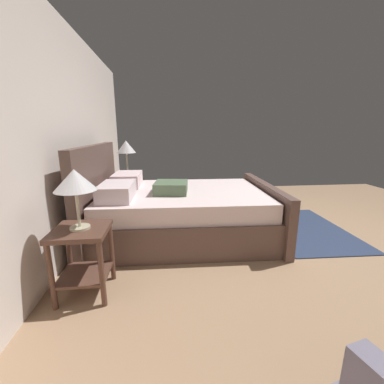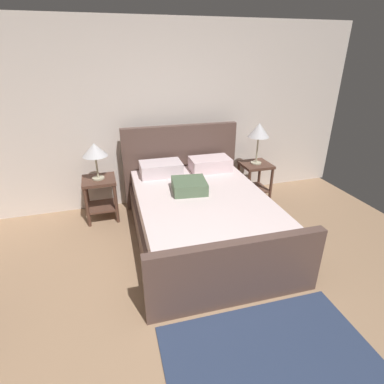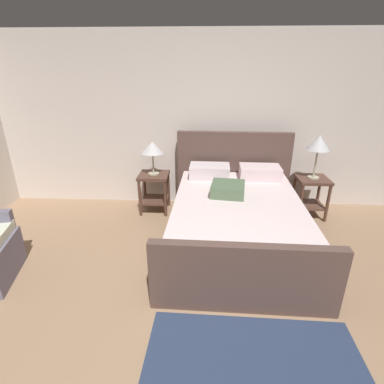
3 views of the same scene
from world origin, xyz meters
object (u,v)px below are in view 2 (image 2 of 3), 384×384
(table_lamp_right, at_px, (259,131))
(nightstand_right, at_px, (255,175))
(table_lamp_left, at_px, (95,151))
(bed, at_px, (200,213))
(nightstand_left, at_px, (100,192))

(table_lamp_right, bearing_deg, nightstand_right, -99.46)
(nightstand_right, distance_m, table_lamp_left, 2.41)
(nightstand_right, xyz_separation_m, table_lamp_right, (0.00, 0.00, 0.70))
(bed, xyz_separation_m, table_lamp_left, (-1.17, 0.87, 0.65))
(nightstand_left, bearing_deg, table_lamp_left, 110.56)
(bed, height_order, table_lamp_right, table_lamp_right)
(bed, distance_m, nightstand_right, 1.42)
(bed, bearing_deg, table_lamp_left, 143.15)
(bed, distance_m, table_lamp_right, 1.61)
(nightstand_right, height_order, nightstand_left, same)
(nightstand_right, relative_size, table_lamp_left, 1.21)
(bed, relative_size, nightstand_left, 3.93)
(table_lamp_left, bearing_deg, nightstand_left, -69.44)
(nightstand_left, xyz_separation_m, table_lamp_left, (-0.00, 0.00, 0.59))
(table_lamp_right, distance_m, nightstand_left, 2.43)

